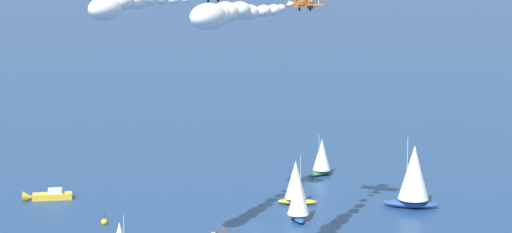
{
  "coord_description": "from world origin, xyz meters",
  "views": [
    {
      "loc": [
        118.91,
        -99.26,
        46.78
      ],
      "look_at": [
        0.01,
        -0.02,
        19.06
      ],
      "focal_mm": 67.42,
      "sensor_mm": 36.0,
      "label": 1
    }
  ],
  "objects": [
    {
      "name": "ground_plane",
      "position": [
        0.0,
        0.0,
        0.0
      ],
      "size": [
        2000.0,
        2000.0,
        0.0
      ],
      "primitive_type": "plane",
      "color": "navy"
    },
    {
      "name": "sailboat_far_port",
      "position": [
        8.26,
        30.0,
        5.92
      ],
      "size": [
        9.65,
        8.44,
        12.98
      ],
      "color": "#23478C",
      "rests_on": "ground_plane"
    },
    {
      "name": "sailboat_inshore",
      "position": [
        -20.45,
        34.64,
        3.9
      ],
      "size": [
        3.73,
        6.67,
        8.55
      ],
      "color": "#33704C",
      "rests_on": "ground_plane"
    },
    {
      "name": "sailboat_trailing",
      "position": [
        -7.07,
        15.34,
        4.19
      ],
      "size": [
        6.41,
        6.48,
        9.18
      ],
      "color": "gold",
      "rests_on": "ground_plane"
    },
    {
      "name": "sailboat_ahead",
      "position": [
        0.99,
        8.65,
        4.04
      ],
      "size": [
        6.83,
        5.42,
        8.85
      ],
      "color": "#23478C",
      "rests_on": "ground_plane"
    },
    {
      "name": "motorboat_outer_ring_b",
      "position": [
        -39.39,
        -18.3,
        0.71
      ],
      "size": [
        6.6,
        8.94,
        2.62
      ],
      "color": "gold",
      "rests_on": "ground_plane"
    },
    {
      "name": "marker_buoy",
      "position": [
        -18.48,
        -18.21,
        0.39
      ],
      "size": [
        1.1,
        1.1,
        2.1
      ],
      "color": "yellow",
      "rests_on": "ground_plane"
    },
    {
      "name": "smoke_trail_lead",
      "position": [
        4.53,
        -26.72,
        38.85
      ],
      "size": [
        16.13,
        28.74,
        3.86
      ],
      "color": "white"
    },
    {
      "name": "biplane_wingman",
      "position": [
        7.01,
        3.89,
        37.89
      ],
      "size": [
        7.03,
        7.02,
        3.58
      ],
      "color": "orange"
    },
    {
      "name": "smoke_trail_wingman",
      "position": [
        20.45,
        -21.94,
        37.96
      ],
      "size": [
        18.86,
        31.65,
        3.41
      ],
      "color": "white"
    }
  ]
}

